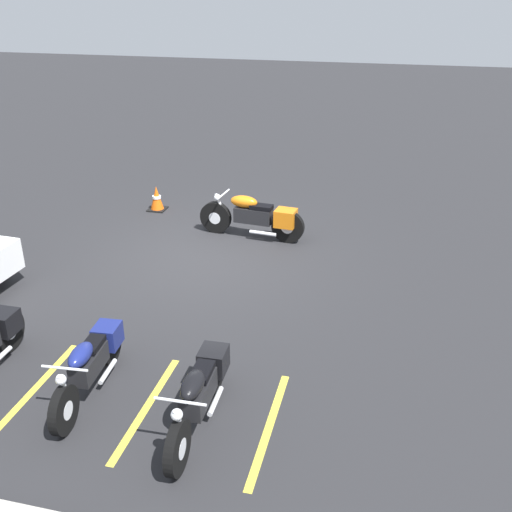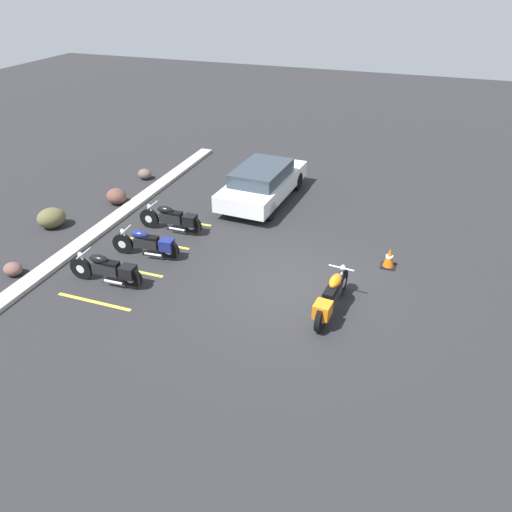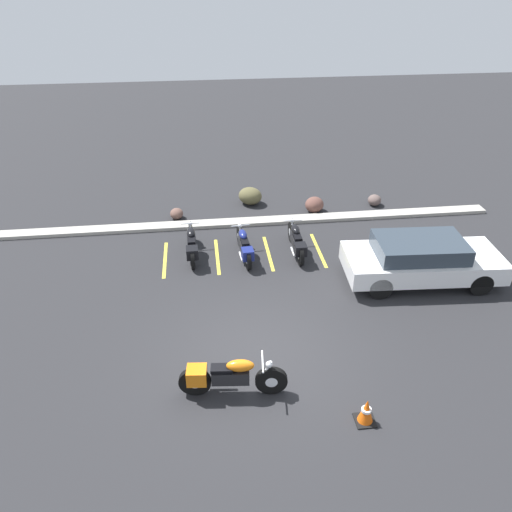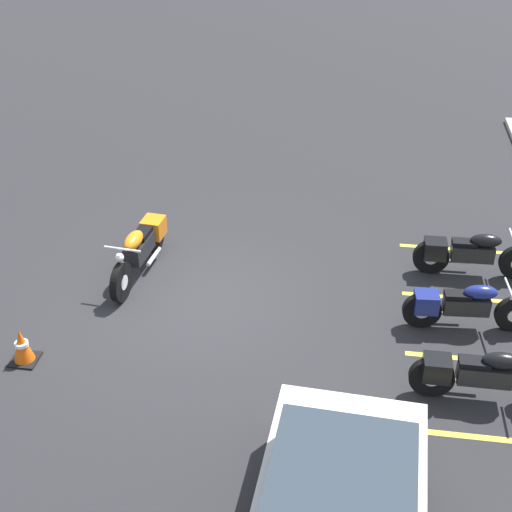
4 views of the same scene
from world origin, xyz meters
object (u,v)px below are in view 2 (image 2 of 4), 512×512
(parked_bike_2, at_px, (173,219))
(traffic_cone, at_px, (389,258))
(car_white, at_px, (263,182))
(landscape_rock_3, at_px, (117,196))
(landscape_rock_0, at_px, (51,218))
(landscape_rock_1, at_px, (13,269))
(motorcycle_orange_featured, at_px, (331,297))
(parked_bike_1, at_px, (149,244))
(landscape_rock_2, at_px, (145,174))
(parked_bike_0, at_px, (109,270))

(parked_bike_2, height_order, traffic_cone, parked_bike_2)
(car_white, distance_m, landscape_rock_3, 5.10)
(landscape_rock_0, bearing_deg, car_white, -53.30)
(traffic_cone, bearing_deg, landscape_rock_1, 112.14)
(motorcycle_orange_featured, relative_size, landscape_rock_0, 2.58)
(traffic_cone, bearing_deg, motorcycle_orange_featured, 158.03)
(parked_bike_1, relative_size, landscape_rock_2, 3.77)
(landscape_rock_3, distance_m, traffic_cone, 9.47)
(landscape_rock_0, bearing_deg, parked_bike_2, -75.03)
(parked_bike_1, distance_m, landscape_rock_1, 3.62)
(parked_bike_1, relative_size, car_white, 0.46)
(parked_bike_2, height_order, landscape_rock_2, parked_bike_2)
(parked_bike_0, height_order, parked_bike_2, same)
(parked_bike_0, height_order, car_white, car_white)
(parked_bike_1, relative_size, traffic_cone, 3.57)
(landscape_rock_3, bearing_deg, parked_bike_0, -148.74)
(landscape_rock_2, bearing_deg, traffic_cone, -109.31)
(parked_bike_2, bearing_deg, parked_bike_1, 92.53)
(landscape_rock_0, height_order, landscape_rock_3, landscape_rock_0)
(car_white, xyz_separation_m, landscape_rock_3, (-1.97, 4.68, -0.41))
(motorcycle_orange_featured, bearing_deg, parked_bike_0, 102.45)
(parked_bike_0, relative_size, landscape_rock_0, 2.39)
(landscape_rock_1, distance_m, landscape_rock_2, 7.24)
(car_white, distance_m, landscape_rock_2, 4.99)
(parked_bike_1, height_order, landscape_rock_3, parked_bike_1)
(parked_bike_1, distance_m, landscape_rock_3, 4.07)
(motorcycle_orange_featured, bearing_deg, landscape_rock_2, 60.56)
(parked_bike_0, height_order, landscape_rock_0, parked_bike_0)
(car_white, bearing_deg, parked_bike_2, 153.27)
(landscape_rock_0, relative_size, landscape_rock_1, 1.73)
(car_white, bearing_deg, parked_bike_0, 165.71)
(motorcycle_orange_featured, relative_size, car_white, 0.52)
(parked_bike_1, bearing_deg, landscape_rock_1, 30.92)
(landscape_rock_0, bearing_deg, landscape_rock_2, -8.32)
(landscape_rock_2, height_order, traffic_cone, traffic_cone)
(parked_bike_2, relative_size, car_white, 0.48)
(parked_bike_2, distance_m, car_white, 3.67)
(parked_bike_0, bearing_deg, parked_bike_2, -94.63)
(parked_bike_0, height_order, landscape_rock_1, parked_bike_0)
(car_white, bearing_deg, landscape_rock_2, 89.17)
(car_white, bearing_deg, landscape_rock_3, 116.08)
(parked_bike_1, distance_m, landscape_rock_2, 6.06)
(parked_bike_0, xyz_separation_m, landscape_rock_1, (-0.51, 2.70, -0.26))
(parked_bike_1, bearing_deg, landscape_rock_3, -48.30)
(parked_bike_1, xyz_separation_m, landscape_rock_1, (-2.09, 2.95, -0.24))
(car_white, relative_size, landscape_rock_1, 8.63)
(landscape_rock_2, bearing_deg, car_white, -94.13)
(parked_bike_0, bearing_deg, car_white, -108.95)
(parked_bike_0, height_order, parked_bike_1, parked_bike_0)
(parked_bike_0, xyz_separation_m, parked_bike_2, (3.19, -0.18, 0.00))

